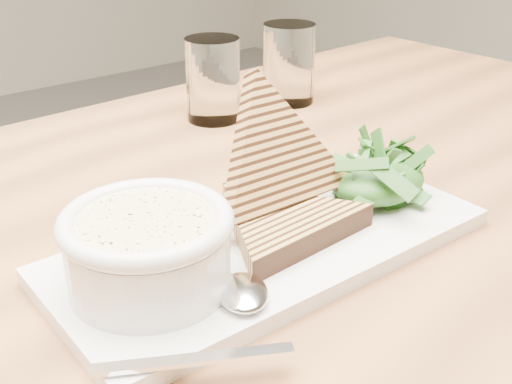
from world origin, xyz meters
TOP-DOWN VIEW (x-y plane):
  - table_top at (0.15, -0.05)m, footprint 1.25×0.86m
  - table_leg_br at (0.71, 0.31)m, footprint 0.06×0.06m
  - platter at (0.02, -0.10)m, footprint 0.38×0.18m
  - soup_bowl at (-0.10, -0.10)m, footprint 0.12×0.12m
  - soup at (-0.10, -0.10)m, footprint 0.10×0.10m
  - bowl_rim at (-0.10, -0.10)m, footprint 0.13×0.13m
  - sandwich_flat at (0.03, -0.10)m, footprint 0.17×0.17m
  - sandwich_lean at (0.05, -0.07)m, footprint 0.17×0.16m
  - salad_base at (0.15, -0.11)m, footprint 0.10×0.08m
  - arugula_pile at (0.15, -0.11)m, footprint 0.11×0.10m
  - spoon_bowl at (-0.05, -0.16)m, footprint 0.06×0.06m
  - spoon_handle at (-0.12, -0.19)m, footprint 0.11×0.07m
  - glass_near at (0.18, 0.20)m, footprint 0.07×0.07m
  - glass_far at (0.30, 0.20)m, footprint 0.07×0.07m

SIDE VIEW (x-z plane):
  - table_leg_br at x=0.71m, z-range 0.00..0.73m
  - table_top at x=0.15m, z-range 0.73..0.77m
  - platter at x=0.02m, z-range 0.77..0.79m
  - spoon_handle at x=-0.12m, z-range 0.79..0.79m
  - spoon_bowl at x=-0.05m, z-range 0.79..0.80m
  - sandwich_flat at x=0.03m, z-range 0.79..0.81m
  - salad_base at x=0.15m, z-range 0.79..0.82m
  - soup_bowl at x=-0.10m, z-range 0.79..0.83m
  - arugula_pile at x=0.15m, z-range 0.79..0.84m
  - glass_near at x=0.18m, z-range 0.77..0.88m
  - glass_far at x=0.30m, z-range 0.77..0.88m
  - soup at x=-0.10m, z-range 0.83..0.84m
  - sandwich_lean at x=0.05m, z-range 0.75..0.93m
  - bowl_rim at x=-0.10m, z-range 0.83..0.85m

